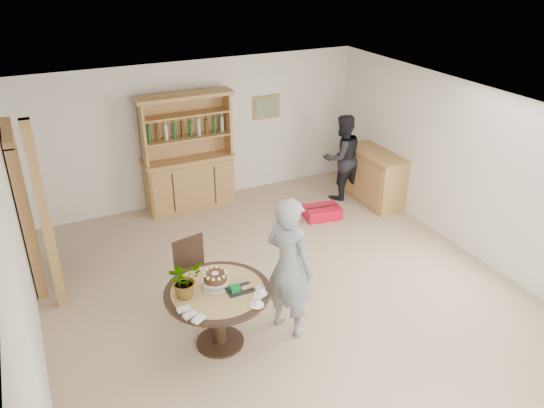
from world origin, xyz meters
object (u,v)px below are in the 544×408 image
at_px(dining_table, 218,301).
at_px(dining_chair, 194,270).
at_px(hutch, 189,170).
at_px(red_suitcase, 322,212).
at_px(sideboard, 375,177).
at_px(teen_boy, 289,267).
at_px(adult_person, 342,157).

xyz_separation_m(dining_table, dining_chair, (-0.02, 0.83, -0.07)).
distance_m(hutch, red_suitcase, 2.42).
bearing_deg(red_suitcase, hutch, 151.66).
bearing_deg(hutch, red_suitcase, -36.83).
bearing_deg(sideboard, red_suitcase, -171.98).
xyz_separation_m(hutch, dining_table, (-0.82, -3.62, -0.08)).
height_order(hutch, sideboard, hutch).
height_order(hutch, red_suitcase, hutch).
xyz_separation_m(sideboard, teen_boy, (-3.01, -2.48, 0.40)).
distance_m(sideboard, adult_person, 0.68).
relative_size(sideboard, dining_chair, 1.33).
distance_m(hutch, sideboard, 3.29).
relative_size(hutch, adult_person, 1.30).
relative_size(dining_table, dining_chair, 1.27).
xyz_separation_m(dining_chair, adult_person, (3.43, 1.97, 0.25)).
height_order(teen_boy, red_suitcase, teen_boy).
bearing_deg(adult_person, dining_chair, 27.48).
bearing_deg(adult_person, hutch, -20.03).
bearing_deg(red_suitcase, dining_table, -132.07).
bearing_deg(adult_person, sideboard, 134.69).
height_order(hutch, dining_table, hutch).
xyz_separation_m(dining_chair, red_suitcase, (2.71, 1.39, -0.43)).
distance_m(teen_boy, adult_person, 3.87).
xyz_separation_m(sideboard, dining_chair, (-3.88, -1.55, 0.06)).
relative_size(dining_table, adult_person, 0.77).
bearing_deg(hutch, dining_chair, -106.64).
bearing_deg(teen_boy, red_suitcase, -62.90).
distance_m(adult_person, red_suitcase, 1.15).
relative_size(dining_table, teen_boy, 0.68).
bearing_deg(red_suitcase, adult_person, 47.28).
bearing_deg(hutch, adult_person, -17.68).
relative_size(hutch, dining_table, 1.70).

